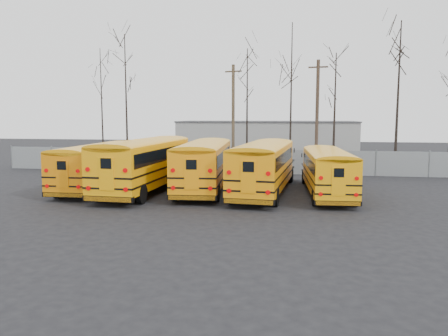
% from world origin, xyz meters
% --- Properties ---
extents(ground, '(120.00, 120.00, 0.00)m').
position_xyz_m(ground, '(0.00, 0.00, 0.00)').
color(ground, black).
rests_on(ground, ground).
extents(fence, '(40.00, 0.04, 2.00)m').
position_xyz_m(fence, '(0.00, 12.00, 1.00)').
color(fence, gray).
rests_on(fence, ground).
extents(distant_building, '(22.00, 8.00, 4.00)m').
position_xyz_m(distant_building, '(2.00, 32.00, 2.00)').
color(distant_building, '#9A9995').
rests_on(distant_building, ground).
extents(bus_a, '(2.71, 10.78, 3.00)m').
position_xyz_m(bus_a, '(-7.06, 2.63, 1.76)').
color(bus_a, black).
rests_on(bus_a, ground).
extents(bus_b, '(3.27, 12.24, 3.40)m').
position_xyz_m(bus_b, '(-3.67, 2.21, 1.99)').
color(bus_b, black).
rests_on(bus_b, ground).
extents(bus_c, '(3.49, 11.68, 3.23)m').
position_xyz_m(bus_c, '(-0.08, 3.16, 1.89)').
color(bus_c, black).
rests_on(bus_c, ground).
extents(bus_d, '(3.57, 11.75, 3.24)m').
position_xyz_m(bus_d, '(3.77, 2.59, 1.90)').
color(bus_d, black).
rests_on(bus_d, ground).
extents(bus_e, '(2.88, 10.26, 2.84)m').
position_xyz_m(bus_e, '(7.57, 2.57, 1.66)').
color(bus_e, black).
rests_on(bus_e, ground).
extents(utility_pole_left, '(1.68, 0.62, 9.65)m').
position_xyz_m(utility_pole_left, '(-0.38, 18.09, 4.96)').
color(utility_pole_left, brown).
rests_on(utility_pole_left, ground).
extents(utility_pole_right, '(1.73, 0.36, 9.74)m').
position_xyz_m(utility_pole_right, '(7.51, 16.36, 5.00)').
color(utility_pole_right, '#443326').
rests_on(utility_pole_right, ground).
extents(tree_0, '(0.26, 0.26, 11.28)m').
position_xyz_m(tree_0, '(-13.19, 16.60, 5.64)').
color(tree_0, black).
rests_on(tree_0, ground).
extents(tree_1, '(0.26, 0.26, 12.05)m').
position_xyz_m(tree_1, '(-9.67, 14.12, 6.03)').
color(tree_1, black).
rests_on(tree_1, ground).
extents(tree_2, '(0.26, 0.26, 11.06)m').
position_xyz_m(tree_2, '(1.03, 17.54, 5.53)').
color(tree_2, black).
rests_on(tree_2, ground).
extents(tree_3, '(0.26, 0.26, 12.91)m').
position_xyz_m(tree_3, '(5.17, 15.70, 6.46)').
color(tree_3, black).
rests_on(tree_3, ground).
extents(tree_4, '(0.26, 0.26, 9.94)m').
position_xyz_m(tree_4, '(8.81, 13.63, 4.97)').
color(tree_4, black).
rests_on(tree_4, ground).
extents(tree_5, '(0.26, 0.26, 12.76)m').
position_xyz_m(tree_5, '(14.24, 15.72, 6.38)').
color(tree_5, black).
rests_on(tree_5, ground).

